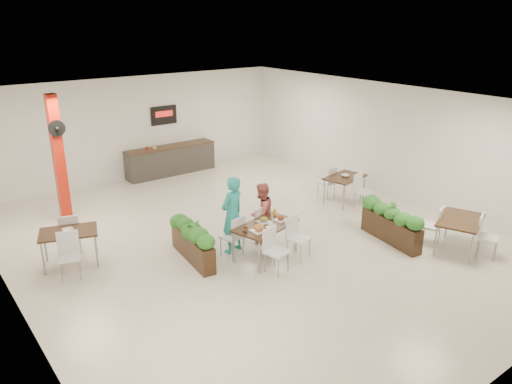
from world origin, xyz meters
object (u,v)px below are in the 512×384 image
at_px(planter_left, 192,238).
at_px(side_table_c, 460,224).
at_px(red_column, 59,157).
at_px(side_table_b, 345,181).
at_px(main_table, 265,230).
at_px(diner_man, 232,215).
at_px(side_table_a, 69,237).
at_px(diner_woman, 261,213).
at_px(planter_right, 391,222).
at_px(service_counter, 171,159).

bearing_deg(planter_left, side_table_c, -32.64).
distance_m(red_column, side_table_b, 7.50).
distance_m(planter_left, side_table_b, 5.17).
distance_m(main_table, diner_man, 0.80).
distance_m(red_column, side_table_a, 2.84).
bearing_deg(diner_woman, planter_right, 128.68).
relative_size(red_column, diner_woman, 2.26).
relative_size(service_counter, planter_left, 1.67).
height_order(diner_man, side_table_c, diner_man).
height_order(diner_woman, side_table_c, diner_woman).
bearing_deg(service_counter, red_column, -155.00).
bearing_deg(service_counter, side_table_b, -63.85).
xyz_separation_m(main_table, side_table_b, (3.84, 1.32, -0.01)).
bearing_deg(main_table, diner_man, 120.80).
bearing_deg(planter_left, service_counter, 66.21).
bearing_deg(service_counter, side_table_a, -136.69).
bearing_deg(red_column, service_counter, 25.00).
bearing_deg(planter_right, red_column, 133.38).
height_order(main_table, planter_right, planter_right).
distance_m(diner_woman, planter_left, 1.74).
relative_size(service_counter, planter_right, 1.65).
bearing_deg(side_table_c, main_table, 125.62).
distance_m(diner_man, side_table_c, 5.00).
height_order(main_table, diner_man, diner_man).
distance_m(planter_left, planter_right, 4.54).
bearing_deg(diner_man, planter_right, 136.23).
bearing_deg(diner_man, diner_woman, 165.52).
distance_m(service_counter, planter_right, 7.89).
bearing_deg(main_table, diner_woman, 58.15).
distance_m(planter_right, side_table_b, 2.67).
xyz_separation_m(diner_woman, side_table_c, (3.20, -2.98, -0.08)).
xyz_separation_m(main_table, planter_left, (-1.31, 0.82, -0.14)).
xyz_separation_m(red_column, service_counter, (4.00, 1.86, -1.15)).
height_order(red_column, side_table_c, red_column).
height_order(planter_left, side_table_b, planter_left).
bearing_deg(side_table_b, side_table_c, -104.40).
bearing_deg(side_table_b, diner_woman, -179.87).
height_order(main_table, side_table_a, same).
relative_size(side_table_b, side_table_c, 1.01).
height_order(diner_woman, side_table_b, diner_woman).
distance_m(red_column, planter_right, 8.16).
relative_size(red_column, planter_left, 1.78).
relative_size(red_column, diner_man, 1.85).
relative_size(red_column, service_counter, 1.07).
bearing_deg(planter_left, red_column, 110.29).
height_order(main_table, side_table_c, same).
relative_size(side_table_a, side_table_b, 1.00).
distance_m(diner_man, diner_woman, 0.82).
bearing_deg(planter_right, planter_left, 154.54).
height_order(main_table, side_table_b, same).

